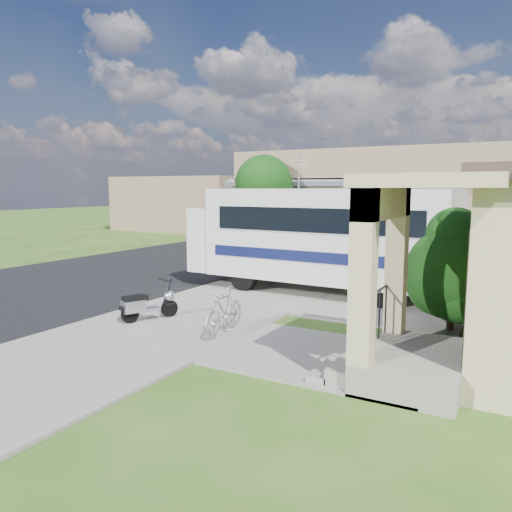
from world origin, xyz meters
The scene contains 18 objects.
ground centered at (0.00, 0.00, 0.00)m, with size 120.00×120.00×0.00m, color #244412.
street_slab centered at (-7.50, 10.00, 0.01)m, with size 9.00×80.00×0.02m, color black.
sidewalk_slab centered at (-1.00, 10.00, 0.03)m, with size 4.00×80.00×0.06m, color #66635C.
driveway_slab centered at (1.50, 4.50, 0.03)m, with size 7.00×6.00×0.05m, color #66635C.
walk_slab centered at (3.00, -1.00, 0.03)m, with size 4.00×3.00×0.05m, color #66635C.
warehouse centered at (0.00, 13.97, 1.99)m, with size 12.50×8.40×5.04m.
distant_bldg_far centered at (-17.00, 22.00, 2.00)m, with size 10.00×8.00×4.00m, color brown.
distant_bldg_near centered at (-15.00, 34.00, 1.60)m, with size 8.00×7.00×3.20m, color brown.
street_tree_a centered at (-3.70, 9.05, 3.25)m, with size 2.44×2.40×4.58m.
street_tree_b centered at (-3.70, 19.05, 3.39)m, with size 2.44×2.40×4.73m.
street_tree_c centered at (-3.70, 28.05, 3.10)m, with size 2.44×2.40×4.42m.
motorhome centered at (0.57, 4.55, 1.78)m, with size 8.16×2.80×4.16m.
shrub centered at (4.84, 2.02, 1.42)m, with size 2.27×2.17×2.79m.
scooter centered at (-1.68, -0.76, 0.44)m, with size 0.81×1.39×0.96m.
bicycle centered at (0.51, -0.70, 0.49)m, with size 0.46×1.63×0.98m, color #A2A2A9.
pickup_truck centered at (-5.80, 13.45, 0.82)m, with size 2.74×5.94×1.65m, color silver.
van centered at (-6.42, 20.27, 0.87)m, with size 2.45×6.03×1.75m, color silver.
garden_hose centered at (3.71, -0.26, 0.10)m, with size 0.44×0.44×0.20m, color #156B23.
Camera 1 is at (6.31, -9.56, 3.20)m, focal length 35.00 mm.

